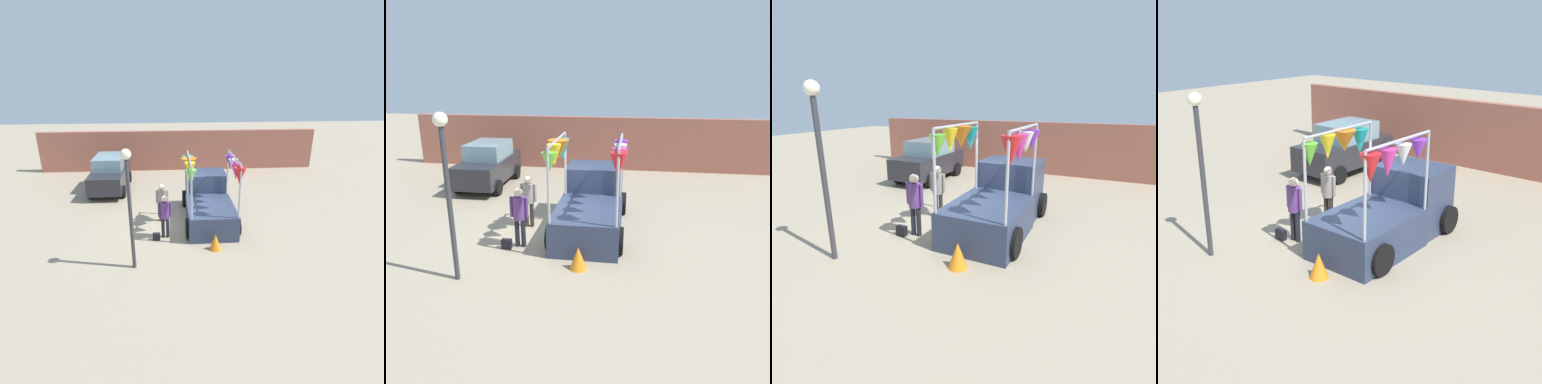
# 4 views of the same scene
# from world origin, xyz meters

# --- Properties ---
(ground_plane) EXTENTS (60.00, 60.00, 0.00)m
(ground_plane) POSITION_xyz_m (0.00, 0.00, 0.00)
(ground_plane) COLOR gray
(vendor_truck) EXTENTS (2.44, 4.06, 3.02)m
(vendor_truck) POSITION_xyz_m (0.98, 0.69, 0.90)
(vendor_truck) COLOR #2D3851
(vendor_truck) RESTS_ON ground
(parked_car) EXTENTS (1.88, 4.00, 1.88)m
(parked_car) POSITION_xyz_m (-3.92, 4.62, 0.94)
(parked_car) COLOR #26262B
(parked_car) RESTS_ON ground
(person_customer) EXTENTS (0.53, 0.34, 1.74)m
(person_customer) POSITION_xyz_m (-0.86, -0.97, 1.06)
(person_customer) COLOR black
(person_customer) RESTS_ON ground
(person_vendor) EXTENTS (0.53, 0.34, 1.68)m
(person_vendor) POSITION_xyz_m (-0.99, 0.47, 1.01)
(person_vendor) COLOR #2D2823
(person_vendor) RESTS_ON ground
(handbag) EXTENTS (0.28, 0.16, 0.28)m
(handbag) POSITION_xyz_m (-1.21, -1.17, 0.14)
(handbag) COLOR black
(handbag) RESTS_ON ground
(street_lamp) EXTENTS (0.32, 0.32, 3.98)m
(street_lamp) POSITION_xyz_m (-1.86, -2.89, 2.59)
(street_lamp) COLOR #333338
(street_lamp) RESTS_ON ground
(brick_boundary_wall) EXTENTS (18.00, 0.36, 2.60)m
(brick_boundary_wall) POSITION_xyz_m (0.00, 8.23, 1.30)
(brick_boundary_wall) COLOR #9E5947
(brick_boundary_wall) RESTS_ON ground
(folded_kite_bundle_tangerine) EXTENTS (0.62, 0.62, 0.60)m
(folded_kite_bundle_tangerine) POSITION_xyz_m (0.95, -2.00, 0.30)
(folded_kite_bundle_tangerine) COLOR orange
(folded_kite_bundle_tangerine) RESTS_ON ground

